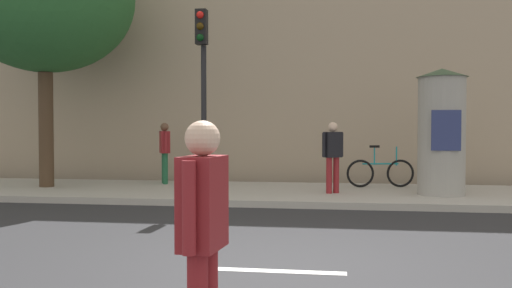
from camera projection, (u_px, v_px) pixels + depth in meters
ground_plane at (270, 271)px, 6.49m from camera, size 80.00×80.00×0.00m
sidewalk_curb at (304, 194)px, 13.42m from camera, size 36.00×4.00×0.15m
lane_markings at (270, 271)px, 6.49m from camera, size 25.80×0.16×0.01m
building_backdrop at (313, 40)px, 18.22m from camera, size 36.00×5.00×9.27m
traffic_light at (202, 72)px, 11.89m from camera, size 0.24×0.45×4.10m
poster_column at (441, 131)px, 12.59m from camera, size 1.17×1.17×2.91m
pedestrian_in_red_top at (203, 228)px, 3.69m from camera, size 0.28×0.58×1.76m
pedestrian_in_dark_shirt at (333, 152)px, 12.89m from camera, size 0.49×0.41×1.68m
pedestrian_in_light_jacket at (165, 148)px, 15.07m from camera, size 0.43×0.62×1.68m
bicycle_leaning at (380, 172)px, 14.18m from camera, size 1.75×0.38×1.09m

